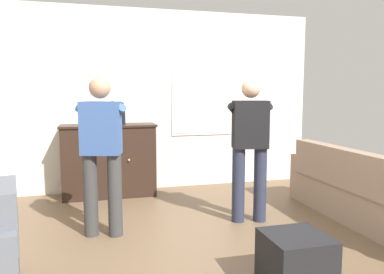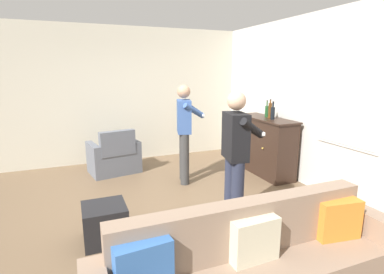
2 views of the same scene
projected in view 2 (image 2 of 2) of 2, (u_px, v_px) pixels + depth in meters
name	position (u px, v px, depth m)	size (l,w,h in m)	color
ground	(157.00, 209.00, 4.21)	(10.40, 10.40, 0.00)	brown
wall_back_with_window	(314.00, 103.00, 4.86)	(5.20, 0.15, 2.80)	silver
wall_side_left	(122.00, 95.00, 6.32)	(0.12, 5.20, 2.80)	beige
couch	(255.00, 271.00, 2.39)	(0.57, 2.62, 0.87)	gray
armchair	(115.00, 158.00, 5.68)	(0.79, 0.98, 0.85)	slate
sideboard_cabinet	(265.00, 146.00, 5.61)	(1.37, 0.49, 1.06)	black
bottle_wine_green	(273.00, 113.00, 5.27)	(0.07, 0.07, 0.32)	black
bottle_liquor_amber	(267.00, 111.00, 5.56)	(0.06, 0.06, 0.31)	#1E4C23
bottle_spirits_clear	(270.00, 110.00, 5.41)	(0.06, 0.06, 0.34)	#593314
ottoman	(105.00, 223.00, 3.40)	(0.48, 0.48, 0.42)	black
person_standing_left	(185.00, 129.00, 5.08)	(0.54, 0.52, 1.68)	#383838
person_standing_right	(236.00, 154.00, 3.56)	(0.55, 0.51, 1.68)	#282D42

